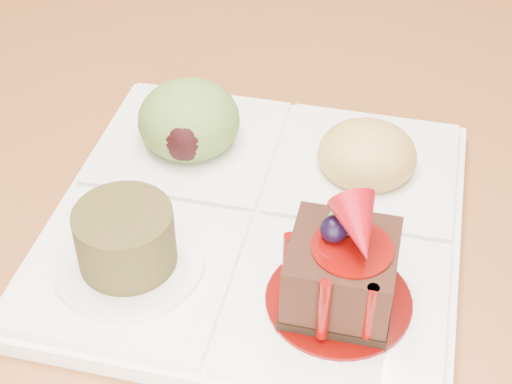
{
  "coord_description": "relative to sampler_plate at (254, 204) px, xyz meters",
  "views": [
    {
      "loc": [
        0.13,
        -1.08,
        1.12
      ],
      "look_at": [
        0.1,
        -0.7,
        0.79
      ],
      "focal_mm": 55.0,
      "sensor_mm": 36.0,
      "label": 1
    }
  ],
  "objects": [
    {
      "name": "sampler_plate",
      "position": [
        0.0,
        0.0,
        0.0
      ],
      "size": [
        0.31,
        0.31,
        0.1
      ],
      "rotation": [
        0.0,
        0.0,
        -0.17
      ],
      "color": "white",
      "rests_on": "dining_table"
    },
    {
      "name": "ground",
      "position": [
        -0.1,
        0.7,
        -0.77
      ],
      "size": [
        6.0,
        6.0,
        0.0
      ],
      "primitive_type": "plane",
      "color": "brown"
    }
  ]
}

